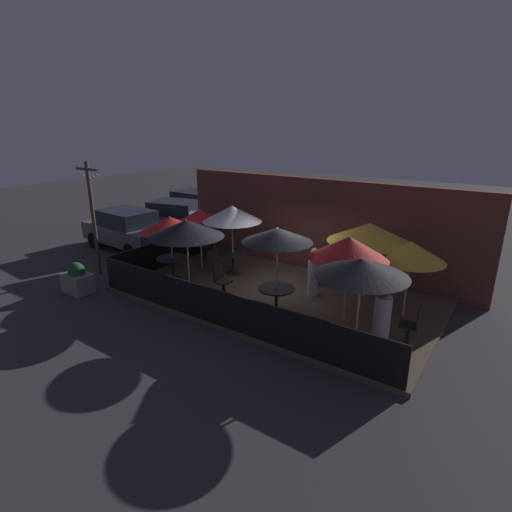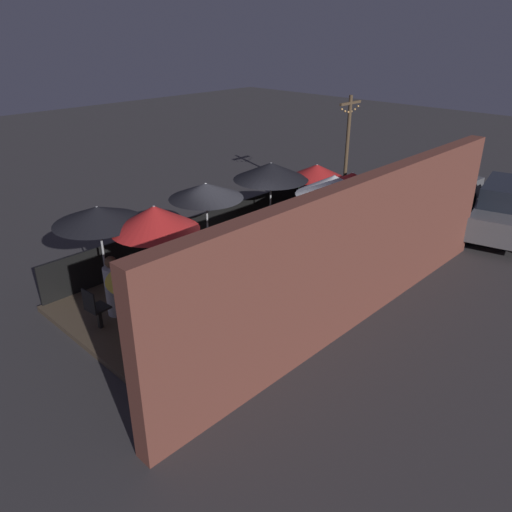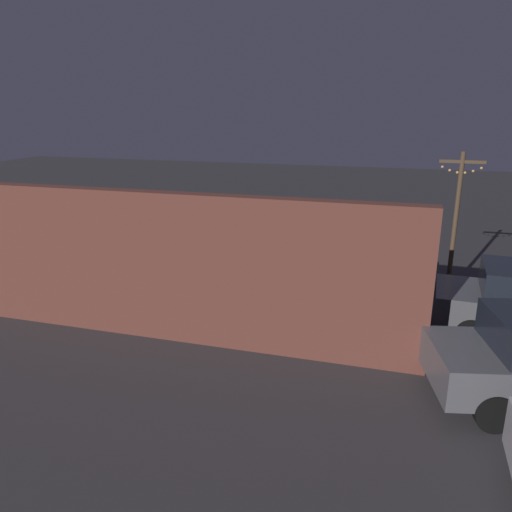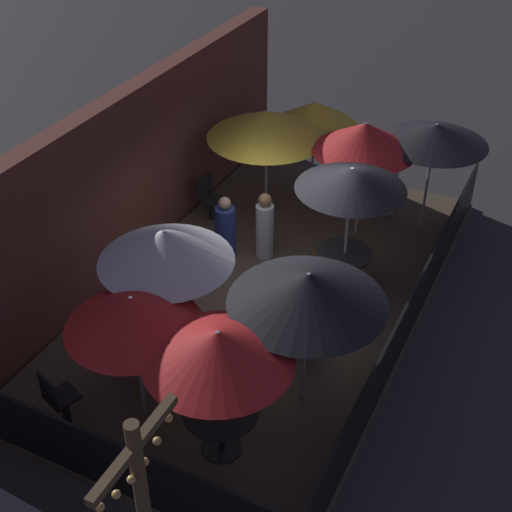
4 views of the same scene
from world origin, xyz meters
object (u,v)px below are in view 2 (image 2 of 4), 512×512
Objects in this scene: patio_umbrella_7 at (98,215)px; dining_table_2 at (315,213)px; patio_chair_1 at (278,314)px; light_post at (347,147)px; patron_2 at (277,280)px; patron_1 at (247,273)px; patio_umbrella_2 at (317,172)px; patio_chair_3 at (389,228)px; patron_0 at (114,288)px; patio_umbrella_1 at (334,185)px; patio_umbrella_6 at (220,243)px; patio_umbrella_3 at (155,218)px; patio_chair_0 at (95,307)px; patio_chair_2 at (260,233)px; parked_car_0 at (431,189)px; patio_umbrella_0 at (206,191)px; planter_box at (297,193)px; parked_car_1 at (510,208)px; patio_umbrella_5 at (152,265)px; dining_table_1 at (330,238)px; patio_umbrella_4 at (352,181)px; dining_table_0 at (209,251)px; patio_umbrella_8 at (271,171)px.

dining_table_2 is (-6.49, 0.92, -1.42)m from patio_umbrella_7.
patio_chair_1 is 8.70m from light_post.
patio_umbrella_7 is 1.79× the size of patron_2.
patio_umbrella_7 is 1.68× the size of patron_1.
patio_umbrella_2 is 0.54× the size of light_post.
patron_0 is at bearing 2.27° from patio_chair_3.
patio_umbrella_6 is (4.34, 0.51, -0.08)m from patio_umbrella_1.
light_post is at bearing -47.37° from patio_chair_1.
patron_2 is (-1.79, 1.89, -1.46)m from patio_umbrella_3.
patron_0 is at bearing 16.18° from patio_chair_0.
patron_2 is (1.80, 2.25, 0.03)m from patio_chair_2.
patio_umbrella_0 is at bearing -8.82° from parked_car_0.
planter_box is (-6.78, -5.17, -0.21)m from patio_chair_1.
patron_1 is (-2.49, 1.52, -0.01)m from patron_0.
patio_umbrella_6 is 0.55× the size of parked_car_0.
parked_car_0 is at bearing 159.40° from dining_table_2.
patron_2 is 0.28× the size of parked_car_1.
dining_table_1 is at bearing -179.60° from patio_umbrella_5.
patron_1 reaches higher than planter_box.
patio_umbrella_2 is at bearing -167.24° from patio_umbrella_5.
patio_umbrella_5 is 2.02× the size of dining_table_2.
patron_0 is 1.44× the size of planter_box.
dining_table_1 is 1.98m from patio_chair_3.
planter_box is at bearing -156.56° from patio_umbrella_5.
dining_table_0 is (3.96, -1.48, -1.26)m from patio_umbrella_4.
patio_umbrella_0 is at bearing -168.05° from patio_umbrella_3.
planter_box is (-7.42, -4.23, -1.66)m from patio_umbrella_6.
patio_chair_2 is (-4.67, -1.74, -1.25)m from patio_umbrella_5.
patron_0 is (0.29, 0.82, -1.38)m from patio_umbrella_7.
patio_umbrella_4 is 2.88m from patio_chair_2.
dining_table_0 is 0.78× the size of patron_2.
patio_umbrella_4 is 1.74m from dining_table_1.
patio_umbrella_6 is (-0.17, 1.86, -0.06)m from patio_umbrella_3.
patio_umbrella_1 reaches higher than patio_umbrella_8.
patio_umbrella_2 is 4.66m from patron_2.
patron_1 is (4.28, 1.42, 0.02)m from dining_table_2.
patio_umbrella_5 is at bearing 21.29° from patio_umbrella_8.
patio_chair_0 is 0.98× the size of patio_chair_3.
planter_box is at bearing -152.90° from patio_umbrella_8.
parked_car_0 is (-9.22, -1.36, 0.22)m from patio_chair_1.
patio_umbrella_5 is at bearing 31.89° from dining_table_0.
patron_2 is at bearing -106.34° from patron_1.
patio_umbrella_6 is 1.01× the size of patio_umbrella_8.
dining_table_1 is (-0.00, 0.00, -1.45)m from patio_umbrella_1.
light_post is (-2.80, -2.11, 0.17)m from patio_umbrella_4.
parked_car_0 is (-8.29, 1.80, -1.41)m from patio_umbrella_0.
patron_1 is at bearing -77.75° from patron_2.
patio_umbrella_1 reaches higher than patio_umbrella_2.
dining_table_2 reaches higher than dining_table_0.
patron_1 reaches higher than dining_table_1.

